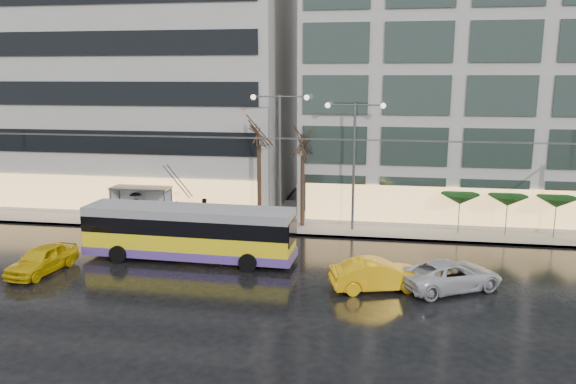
% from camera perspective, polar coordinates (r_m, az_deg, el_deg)
% --- Properties ---
extents(ground, '(140.00, 140.00, 0.00)m').
position_cam_1_polar(ground, '(29.64, -8.34, -8.99)').
color(ground, black).
rests_on(ground, ground).
extents(sidewalk, '(80.00, 10.00, 0.15)m').
position_cam_1_polar(sidewalk, '(42.21, -0.05, -2.43)').
color(sidewalk, gray).
rests_on(sidewalk, ground).
extents(kerb, '(80.00, 0.10, 0.15)m').
position_cam_1_polar(kerb, '(37.50, -1.27, -4.27)').
color(kerb, slate).
rests_on(kerb, ground).
extents(building_left, '(34.00, 14.00, 22.00)m').
position_cam_1_polar(building_left, '(51.60, -19.69, 11.91)').
color(building_left, '#AAA8A3').
rests_on(building_left, sidewalk).
extents(building_right, '(32.00, 14.00, 25.00)m').
position_cam_1_polar(building_right, '(46.61, 22.78, 13.62)').
color(building_right, '#AAA8A3').
rests_on(building_right, sidewalk).
extents(trolleybus, '(12.21, 4.92, 5.62)m').
position_cam_1_polar(trolleybus, '(32.69, -10.01, -4.25)').
color(trolleybus, yellow).
rests_on(trolleybus, ground).
extents(catenary, '(42.24, 5.12, 7.00)m').
position_cam_1_polar(catenary, '(35.68, -3.20, 1.77)').
color(catenary, '#595B60').
rests_on(catenary, ground).
extents(bus_shelter, '(4.20, 1.60, 2.51)m').
position_cam_1_polar(bus_shelter, '(41.63, -15.06, -0.38)').
color(bus_shelter, '#595B60').
rests_on(bus_shelter, sidewalk).
extents(street_lamp_near, '(3.96, 0.36, 9.03)m').
position_cam_1_polar(street_lamp_near, '(38.01, -0.83, 5.06)').
color(street_lamp_near, '#595B60').
rests_on(street_lamp_near, sidewalk).
extents(street_lamp_far, '(3.96, 0.36, 8.53)m').
position_cam_1_polar(street_lamp_far, '(37.51, 6.74, 4.46)').
color(street_lamp_far, '#595B60').
rests_on(street_lamp_far, sidewalk).
extents(tree_a, '(3.20, 3.20, 8.40)m').
position_cam_1_polar(tree_a, '(38.38, -3.00, 6.75)').
color(tree_a, black).
rests_on(tree_a, sidewalk).
extents(tree_b, '(3.20, 3.20, 7.70)m').
position_cam_1_polar(tree_b, '(38.13, 1.50, 5.69)').
color(tree_b, black).
rests_on(tree_b, sidewalk).
extents(parasol_a, '(2.50, 2.50, 2.65)m').
position_cam_1_polar(parasol_a, '(38.61, 17.06, -0.70)').
color(parasol_a, '#595B60').
rests_on(parasol_a, sidewalk).
extents(parasol_b, '(2.50, 2.50, 2.65)m').
position_cam_1_polar(parasol_b, '(39.14, 21.41, -0.83)').
color(parasol_b, '#595B60').
rests_on(parasol_b, sidewalk).
extents(parasol_c, '(2.50, 2.50, 2.65)m').
position_cam_1_polar(parasol_c, '(39.90, 25.62, -0.96)').
color(parasol_c, '#595B60').
rests_on(parasol_c, sidewalk).
extents(taxi_a, '(2.36, 4.60, 1.50)m').
position_cam_1_polar(taxi_a, '(33.14, -23.72, -6.27)').
color(taxi_a, gold).
rests_on(taxi_a, ground).
extents(taxi_b, '(4.94, 2.89, 1.54)m').
position_cam_1_polar(taxi_b, '(28.40, 9.08, -8.30)').
color(taxi_b, '#FFB40D').
rests_on(taxi_b, ground).
extents(sedan_silver, '(5.74, 4.60, 1.45)m').
position_cam_1_polar(sedan_silver, '(29.27, 16.19, -8.11)').
color(sedan_silver, silver).
rests_on(sedan_silver, ground).
extents(pedestrian_a, '(1.12, 1.14, 2.19)m').
position_cam_1_polar(pedestrian_a, '(40.70, -11.26, -0.95)').
color(pedestrian_a, black).
rests_on(pedestrian_a, sidewalk).
extents(pedestrian_b, '(1.10, 1.00, 1.85)m').
position_cam_1_polar(pedestrian_b, '(39.84, -8.53, -1.95)').
color(pedestrian_b, black).
rests_on(pedestrian_b, sidewalk).
extents(pedestrian_c, '(1.08, 0.87, 2.11)m').
position_cam_1_polar(pedestrian_c, '(41.73, -15.17, -1.34)').
color(pedestrian_c, black).
rests_on(pedestrian_c, sidewalk).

